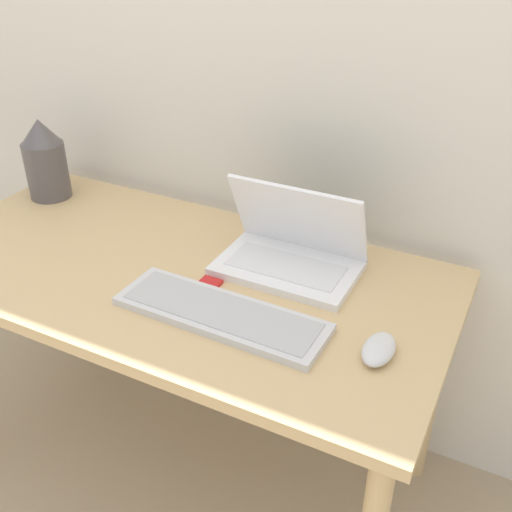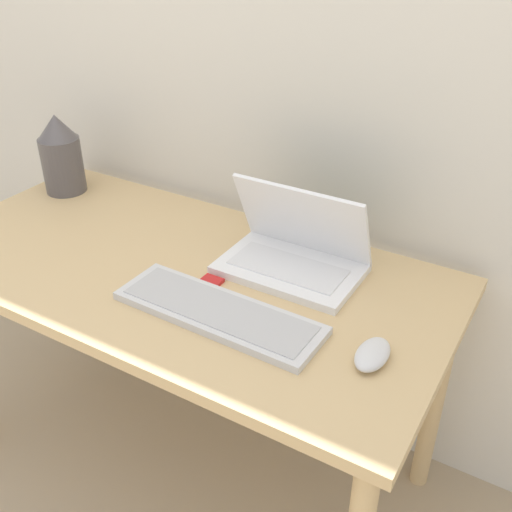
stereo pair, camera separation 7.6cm
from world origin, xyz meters
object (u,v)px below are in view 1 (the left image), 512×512
at_px(mouse, 379,349).
at_px(vase, 45,160).
at_px(laptop, 291,250).
at_px(mp3_player, 208,285).
at_px(keyboard, 221,314).

relative_size(mouse, vase, 0.46).
relative_size(laptop, mouse, 3.05).
bearing_deg(vase, laptop, -3.06).
relative_size(laptop, mp3_player, 5.90).
bearing_deg(vase, mp3_player, -17.08).
height_order(keyboard, vase, vase).
distance_m(laptop, keyboard, 0.27).
distance_m(keyboard, mouse, 0.35).
height_order(laptop, keyboard, laptop).
bearing_deg(laptop, mouse, -37.68).
height_order(laptop, mouse, laptop).
bearing_deg(mouse, mp3_player, 172.11).
relative_size(mouse, mp3_player, 1.94).
xyz_separation_m(mouse, mp3_player, (-0.43, 0.06, -0.01)).
relative_size(laptop, vase, 1.40).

